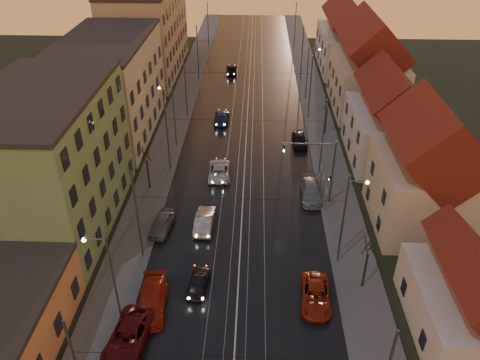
# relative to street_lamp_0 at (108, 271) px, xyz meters

# --- Properties ---
(ground) EXTENTS (160.00, 160.00, 0.00)m
(ground) POSITION_rel_street_lamp_0_xyz_m (9.10, -2.00, -4.89)
(ground) COLOR black
(ground) RESTS_ON ground
(road) EXTENTS (16.00, 120.00, 0.04)m
(road) POSITION_rel_street_lamp_0_xyz_m (9.10, 38.00, -4.87)
(road) COLOR black
(road) RESTS_ON ground
(sidewalk_left) EXTENTS (4.00, 120.00, 0.15)m
(sidewalk_left) POSITION_rel_street_lamp_0_xyz_m (-0.90, 38.00, -4.81)
(sidewalk_left) COLOR #4C4C4C
(sidewalk_left) RESTS_ON ground
(sidewalk_right) EXTENTS (4.00, 120.00, 0.15)m
(sidewalk_right) POSITION_rel_street_lamp_0_xyz_m (19.10, 38.00, -4.81)
(sidewalk_right) COLOR #4C4C4C
(sidewalk_right) RESTS_ON ground
(tram_rail_0) EXTENTS (0.06, 120.00, 0.03)m
(tram_rail_0) POSITION_rel_street_lamp_0_xyz_m (6.90, 38.00, -4.83)
(tram_rail_0) COLOR gray
(tram_rail_0) RESTS_ON road
(tram_rail_1) EXTENTS (0.06, 120.00, 0.03)m
(tram_rail_1) POSITION_rel_street_lamp_0_xyz_m (8.33, 38.00, -4.83)
(tram_rail_1) COLOR gray
(tram_rail_1) RESTS_ON road
(tram_rail_2) EXTENTS (0.06, 120.00, 0.03)m
(tram_rail_2) POSITION_rel_street_lamp_0_xyz_m (9.87, 38.00, -4.83)
(tram_rail_2) COLOR gray
(tram_rail_2) RESTS_ON road
(tram_rail_3) EXTENTS (0.06, 120.00, 0.03)m
(tram_rail_3) POSITION_rel_street_lamp_0_xyz_m (11.30, 38.00, -4.83)
(tram_rail_3) COLOR gray
(tram_rail_3) RESTS_ON road
(apartment_left_1) EXTENTS (10.00, 18.00, 13.00)m
(apartment_left_1) POSITION_rel_street_lamp_0_xyz_m (-8.40, 12.00, 1.61)
(apartment_left_1) COLOR #668B59
(apartment_left_1) RESTS_ON ground
(apartment_left_2) EXTENTS (10.00, 20.00, 12.00)m
(apartment_left_2) POSITION_rel_street_lamp_0_xyz_m (-8.40, 32.00, 1.11)
(apartment_left_2) COLOR beige
(apartment_left_2) RESTS_ON ground
(apartment_left_3) EXTENTS (10.00, 24.00, 14.00)m
(apartment_left_3) POSITION_rel_street_lamp_0_xyz_m (-8.40, 56.00, 2.11)
(apartment_left_3) COLOR tan
(apartment_left_3) RESTS_ON ground
(house_right_0) EXTENTS (8.16, 10.20, 5.80)m
(house_right_0) POSITION_rel_street_lamp_0_xyz_m (26.10, 0.00, -1.96)
(house_right_0) COLOR beige
(house_right_0) RESTS_ON ground
(house_right_1) EXTENTS (8.67, 10.20, 10.80)m
(house_right_1) POSITION_rel_street_lamp_0_xyz_m (26.10, 13.00, 0.56)
(house_right_1) COLOR beige
(house_right_1) RESTS_ON ground
(house_right_2) EXTENTS (9.18, 12.24, 9.20)m
(house_right_2) POSITION_rel_street_lamp_0_xyz_m (26.10, 26.00, -0.24)
(house_right_2) COLOR beige
(house_right_2) RESTS_ON ground
(house_right_3) EXTENTS (9.18, 14.28, 11.50)m
(house_right_3) POSITION_rel_street_lamp_0_xyz_m (26.10, 41.00, 0.92)
(house_right_3) COLOR beige
(house_right_3) RESTS_ON ground
(house_right_4) EXTENTS (9.18, 16.32, 10.00)m
(house_right_4) POSITION_rel_street_lamp_0_xyz_m (26.10, 59.00, 0.16)
(house_right_4) COLOR beige
(house_right_4) RESTS_ON ground
(catenary_pole_l_1) EXTENTS (0.16, 0.16, 9.00)m
(catenary_pole_l_1) POSITION_rel_street_lamp_0_xyz_m (0.50, 7.00, -0.39)
(catenary_pole_l_1) COLOR #595B60
(catenary_pole_l_1) RESTS_ON ground
(catenary_pole_r_1) EXTENTS (0.16, 0.16, 9.00)m
(catenary_pole_r_1) POSITION_rel_street_lamp_0_xyz_m (17.70, 7.00, -0.39)
(catenary_pole_r_1) COLOR #595B60
(catenary_pole_r_1) RESTS_ON ground
(catenary_pole_l_2) EXTENTS (0.16, 0.16, 9.00)m
(catenary_pole_l_2) POSITION_rel_street_lamp_0_xyz_m (0.50, 22.00, -0.39)
(catenary_pole_l_2) COLOR #595B60
(catenary_pole_l_2) RESTS_ON ground
(catenary_pole_r_2) EXTENTS (0.16, 0.16, 9.00)m
(catenary_pole_r_2) POSITION_rel_street_lamp_0_xyz_m (17.70, 22.00, -0.39)
(catenary_pole_r_2) COLOR #595B60
(catenary_pole_r_2) RESTS_ON ground
(catenary_pole_l_3) EXTENTS (0.16, 0.16, 9.00)m
(catenary_pole_l_3) POSITION_rel_street_lamp_0_xyz_m (0.50, 37.00, -0.39)
(catenary_pole_l_3) COLOR #595B60
(catenary_pole_l_3) RESTS_ON ground
(catenary_pole_r_3) EXTENTS (0.16, 0.16, 9.00)m
(catenary_pole_r_3) POSITION_rel_street_lamp_0_xyz_m (17.70, 37.00, -0.39)
(catenary_pole_r_3) COLOR #595B60
(catenary_pole_r_3) RESTS_ON ground
(catenary_pole_l_4) EXTENTS (0.16, 0.16, 9.00)m
(catenary_pole_l_4) POSITION_rel_street_lamp_0_xyz_m (0.50, 52.00, -0.39)
(catenary_pole_l_4) COLOR #595B60
(catenary_pole_l_4) RESTS_ON ground
(catenary_pole_r_4) EXTENTS (0.16, 0.16, 9.00)m
(catenary_pole_r_4) POSITION_rel_street_lamp_0_xyz_m (17.70, 52.00, -0.39)
(catenary_pole_r_4) COLOR #595B60
(catenary_pole_r_4) RESTS_ON ground
(catenary_pole_l_5) EXTENTS (0.16, 0.16, 9.00)m
(catenary_pole_l_5) POSITION_rel_street_lamp_0_xyz_m (0.50, 70.00, -0.39)
(catenary_pole_l_5) COLOR #595B60
(catenary_pole_l_5) RESTS_ON ground
(catenary_pole_r_5) EXTENTS (0.16, 0.16, 9.00)m
(catenary_pole_r_5) POSITION_rel_street_lamp_0_xyz_m (17.70, 70.00, -0.39)
(catenary_pole_r_5) COLOR #595B60
(catenary_pole_r_5) RESTS_ON ground
(street_lamp_0) EXTENTS (1.75, 0.32, 8.00)m
(street_lamp_0) POSITION_rel_street_lamp_0_xyz_m (0.00, 0.00, 0.00)
(street_lamp_0) COLOR #595B60
(street_lamp_0) RESTS_ON ground
(street_lamp_1) EXTENTS (1.75, 0.32, 8.00)m
(street_lamp_1) POSITION_rel_street_lamp_0_xyz_m (18.21, 8.00, 0.00)
(street_lamp_1) COLOR #595B60
(street_lamp_1) RESTS_ON ground
(street_lamp_2) EXTENTS (1.75, 0.32, 8.00)m
(street_lamp_2) POSITION_rel_street_lamp_0_xyz_m (0.00, 28.00, 0.00)
(street_lamp_2) COLOR #595B60
(street_lamp_2) RESTS_ON ground
(street_lamp_3) EXTENTS (1.75, 0.32, 8.00)m
(street_lamp_3) POSITION_rel_street_lamp_0_xyz_m (18.21, 44.00, 0.00)
(street_lamp_3) COLOR #595B60
(street_lamp_3) RESTS_ON ground
(traffic_light_mast) EXTENTS (5.30, 0.32, 7.20)m
(traffic_light_mast) POSITION_rel_street_lamp_0_xyz_m (17.10, 16.00, -0.29)
(traffic_light_mast) COLOR #595B60
(traffic_light_mast) RESTS_ON ground
(bare_tree_0) EXTENTS (1.09, 1.09, 5.11)m
(bare_tree_0) POSITION_rel_street_lamp_0_xyz_m (-1.09, 18.00, -2.40)
(bare_tree_0) COLOR black
(bare_tree_0) RESTS_ON ground
(bare_tree_1) EXTENTS (1.09, 1.09, 5.11)m
(bare_tree_1) POSITION_rel_street_lamp_0_xyz_m (19.31, 4.00, -2.40)
(bare_tree_1) COLOR black
(bare_tree_1) RESTS_ON ground
(bare_tree_2) EXTENTS (1.09, 1.09, 5.11)m
(bare_tree_2) POSITION_rel_street_lamp_0_xyz_m (19.51, 32.00, -2.40)
(bare_tree_2) COLOR black
(bare_tree_2) RESTS_ON ground
(driving_car_0) EXTENTS (1.88, 3.89, 1.28)m
(driving_car_0) POSITION_rel_street_lamp_0_xyz_m (5.85, 3.43, -4.25)
(driving_car_0) COLOR black
(driving_car_0) RESTS_ON ground
(driving_car_1) EXTENTS (1.78, 4.76, 1.55)m
(driving_car_1) POSITION_rel_street_lamp_0_xyz_m (5.57, 11.51, -4.11)
(driving_car_1) COLOR #A8A7AD
(driving_car_1) RESTS_ON ground
(driving_car_2) EXTENTS (2.63, 5.29, 1.44)m
(driving_car_2) POSITION_rel_street_lamp_0_xyz_m (6.27, 21.04, -4.17)
(driving_car_2) COLOR #B9B9B9
(driving_car_2) RESTS_ON ground
(driving_car_3) EXTENTS (2.02, 4.90, 1.42)m
(driving_car_3) POSITION_rel_street_lamp_0_xyz_m (5.54, 35.28, -4.18)
(driving_car_3) COLOR navy
(driving_car_3) RESTS_ON ground
(driving_car_4) EXTENTS (2.10, 4.70, 1.57)m
(driving_car_4) POSITION_rel_street_lamp_0_xyz_m (5.93, 55.03, -4.10)
(driving_car_4) COLOR black
(driving_car_4) RESTS_ON ground
(parked_left_1) EXTENTS (3.29, 5.92, 1.57)m
(parked_left_1) POSITION_rel_street_lamp_0_xyz_m (1.50, -2.32, -4.10)
(parked_left_1) COLOR #550E11
(parked_left_1) RESTS_ON ground
(parked_left_2) EXTENTS (2.54, 5.46, 1.54)m
(parked_left_2) POSITION_rel_street_lamp_0_xyz_m (2.48, 1.14, -4.11)
(parked_left_2) COLOR #A52110
(parked_left_2) RESTS_ON ground
(parked_left_3) EXTENTS (2.23, 4.48, 1.47)m
(parked_left_3) POSITION_rel_street_lamp_0_xyz_m (1.50, 10.96, -4.15)
(parked_left_3) COLOR gray
(parked_left_3) RESTS_ON ground
(parked_right_0) EXTENTS (2.64, 5.11, 1.38)m
(parked_right_0) POSITION_rel_street_lamp_0_xyz_m (15.30, 2.27, -4.20)
(parked_right_0) COLOR #9D290F
(parked_right_0) RESTS_ON ground
(parked_right_1) EXTENTS (2.14, 5.12, 1.48)m
(parked_right_1) POSITION_rel_street_lamp_0_xyz_m (16.27, 16.96, -4.15)
(parked_right_1) COLOR gray
(parked_right_1) RESTS_ON ground
(parked_right_2) EXTENTS (1.92, 4.40, 1.47)m
(parked_right_2) POSITION_rel_street_lamp_0_xyz_m (15.90, 28.76, -4.15)
(parked_right_2) COLOR black
(parked_right_2) RESTS_ON ground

